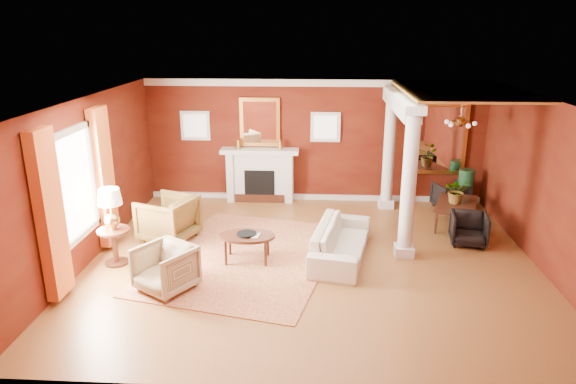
# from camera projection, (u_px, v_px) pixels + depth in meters

# --- Properties ---
(ground) EXTENTS (8.00, 8.00, 0.00)m
(ground) POSITION_uv_depth(u_px,v_px,m) (312.00, 260.00, 9.34)
(ground) COLOR brown
(ground) RESTS_ON ground
(room_shell) EXTENTS (8.04, 7.04, 2.92)m
(room_shell) POSITION_uv_depth(u_px,v_px,m) (313.00, 153.00, 8.71)
(room_shell) COLOR #561D0B
(room_shell) RESTS_ON ground
(fireplace) EXTENTS (1.85, 0.42, 1.29)m
(fireplace) POSITION_uv_depth(u_px,v_px,m) (260.00, 175.00, 12.36)
(fireplace) COLOR silver
(fireplace) RESTS_ON ground
(overmantel_mirror) EXTENTS (0.95, 0.07, 1.15)m
(overmantel_mirror) POSITION_uv_depth(u_px,v_px,m) (260.00, 122.00, 12.10)
(overmantel_mirror) COLOR gold
(overmantel_mirror) RESTS_ON fireplace
(flank_window_left) EXTENTS (0.70, 0.07, 0.70)m
(flank_window_left) POSITION_uv_depth(u_px,v_px,m) (195.00, 126.00, 12.23)
(flank_window_left) COLOR silver
(flank_window_left) RESTS_ON room_shell
(flank_window_right) EXTENTS (0.70, 0.07, 0.70)m
(flank_window_right) POSITION_uv_depth(u_px,v_px,m) (325.00, 127.00, 12.06)
(flank_window_right) COLOR silver
(flank_window_right) RESTS_ON room_shell
(left_window) EXTENTS (0.21, 2.55, 2.60)m
(left_window) POSITION_uv_depth(u_px,v_px,m) (79.00, 193.00, 8.54)
(left_window) COLOR white
(left_window) RESTS_ON room_shell
(column_front) EXTENTS (0.36, 0.36, 2.80)m
(column_front) POSITION_uv_depth(u_px,v_px,m) (409.00, 182.00, 9.09)
(column_front) COLOR silver
(column_front) RESTS_ON ground
(column_back) EXTENTS (0.36, 0.36, 2.80)m
(column_back) POSITION_uv_depth(u_px,v_px,m) (389.00, 148.00, 11.65)
(column_back) COLOR silver
(column_back) RESTS_ON ground
(header_beam) EXTENTS (0.30, 3.20, 0.32)m
(header_beam) POSITION_uv_depth(u_px,v_px,m) (400.00, 102.00, 10.24)
(header_beam) COLOR silver
(header_beam) RESTS_ON column_front
(amber_ceiling) EXTENTS (2.30, 3.40, 0.04)m
(amber_ceiling) POSITION_uv_depth(u_px,v_px,m) (462.00, 91.00, 9.96)
(amber_ceiling) COLOR #C78B3A
(amber_ceiling) RESTS_ON room_shell
(dining_mirror) EXTENTS (1.30, 0.07, 1.70)m
(dining_mirror) POSITION_uv_depth(u_px,v_px,m) (439.00, 139.00, 11.98)
(dining_mirror) COLOR gold
(dining_mirror) RESTS_ON room_shell
(chandelier) EXTENTS (0.60, 0.62, 0.75)m
(chandelier) POSITION_uv_depth(u_px,v_px,m) (460.00, 122.00, 10.19)
(chandelier) COLOR #AF8037
(chandelier) RESTS_ON room_shell
(crown_trim) EXTENTS (8.00, 0.08, 0.16)m
(crown_trim) POSITION_uv_depth(u_px,v_px,m) (316.00, 83.00, 11.75)
(crown_trim) COLOR silver
(crown_trim) RESTS_ON room_shell
(base_trim) EXTENTS (8.00, 0.08, 0.12)m
(base_trim) POSITION_uv_depth(u_px,v_px,m) (314.00, 197.00, 12.61)
(base_trim) COLOR silver
(base_trim) RESTS_ON ground
(rug) EXTENTS (3.78, 4.52, 0.02)m
(rug) POSITION_uv_depth(u_px,v_px,m) (246.00, 257.00, 9.47)
(rug) COLOR maroon
(rug) RESTS_ON ground
(sofa) EXTENTS (1.04, 2.26, 0.85)m
(sofa) POSITION_uv_depth(u_px,v_px,m) (341.00, 236.00, 9.35)
(sofa) COLOR beige
(sofa) RESTS_ON ground
(armchair_leopard) EXTENTS (1.17, 1.21, 0.98)m
(armchair_leopard) POSITION_uv_depth(u_px,v_px,m) (168.00, 216.00, 10.11)
(armchair_leopard) COLOR black
(armchair_leopard) RESTS_ON ground
(armchair_stripe) EXTENTS (1.08, 1.07, 0.83)m
(armchair_stripe) POSITION_uv_depth(u_px,v_px,m) (165.00, 266.00, 8.19)
(armchair_stripe) COLOR tan
(armchair_stripe) RESTS_ON ground
(coffee_table) EXTENTS (1.01, 1.01, 0.51)m
(coffee_table) POSITION_uv_depth(u_px,v_px,m) (247.00, 237.00, 9.19)
(coffee_table) COLOR black
(coffee_table) RESTS_ON ground
(coffee_book) EXTENTS (0.18, 0.04, 0.24)m
(coffee_book) POSITION_uv_depth(u_px,v_px,m) (250.00, 229.00, 9.10)
(coffee_book) COLOR black
(coffee_book) RESTS_ON coffee_table
(side_table) EXTENTS (0.56, 0.56, 1.41)m
(side_table) POSITION_uv_depth(u_px,v_px,m) (112.00, 215.00, 8.94)
(side_table) COLOR black
(side_table) RESTS_ON ground
(dining_table) EXTENTS (0.93, 1.50, 0.79)m
(dining_table) POSITION_uv_depth(u_px,v_px,m) (458.00, 208.00, 10.86)
(dining_table) COLOR black
(dining_table) RESTS_ON ground
(dining_chair_near) EXTENTS (0.75, 0.72, 0.69)m
(dining_chair_near) POSITION_uv_depth(u_px,v_px,m) (469.00, 228.00, 9.94)
(dining_chair_near) COLOR black
(dining_chair_near) RESTS_ON ground
(dining_chair_far) EXTENTS (0.82, 0.79, 0.68)m
(dining_chair_far) POSITION_uv_depth(u_px,v_px,m) (450.00, 194.00, 11.91)
(dining_chair_far) COLOR black
(dining_chair_far) RESTS_ON ground
(green_urn) EXTENTS (0.40, 0.40, 0.95)m
(green_urn) POSITION_uv_depth(u_px,v_px,m) (465.00, 193.00, 11.88)
(green_urn) COLOR #143F21
(green_urn) RESTS_ON ground
(potted_plant) EXTENTS (0.60, 0.64, 0.44)m
(potted_plant) POSITION_uv_depth(u_px,v_px,m) (458.00, 180.00, 10.68)
(potted_plant) COLOR #26591E
(potted_plant) RESTS_ON dining_table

